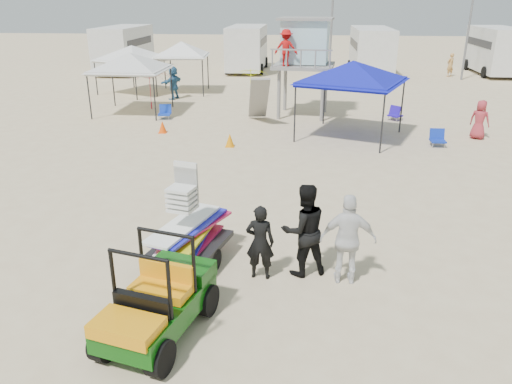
# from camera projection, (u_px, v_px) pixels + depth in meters

# --- Properties ---
(ground) EXTENTS (140.00, 140.00, 0.00)m
(ground) POSITION_uv_depth(u_px,v_px,m) (210.00, 324.00, 8.60)
(ground) COLOR beige
(ground) RESTS_ON ground
(utility_cart) EXTENTS (1.63, 2.44, 1.70)m
(utility_cart) POSITION_uv_depth(u_px,v_px,m) (155.00, 295.00, 8.03)
(utility_cart) COLOR #0B470B
(utility_cart) RESTS_ON ground
(surf_trailer) EXTENTS (1.66, 2.42, 1.97)m
(surf_trailer) POSITION_uv_depth(u_px,v_px,m) (188.00, 231.00, 10.18)
(surf_trailer) COLOR black
(surf_trailer) RESTS_ON ground
(man_left) EXTENTS (0.58, 0.39, 1.55)m
(man_left) POSITION_uv_depth(u_px,v_px,m) (260.00, 242.00, 9.77)
(man_left) COLOR black
(man_left) RESTS_ON ground
(man_mid) EXTENTS (1.14, 1.02, 1.93)m
(man_mid) POSITION_uv_depth(u_px,v_px,m) (304.00, 230.00, 9.86)
(man_mid) COLOR black
(man_mid) RESTS_ON ground
(man_right) EXTENTS (1.08, 0.46, 1.84)m
(man_right) POSITION_uv_depth(u_px,v_px,m) (348.00, 240.00, 9.56)
(man_right) COLOR white
(man_right) RESTS_ON ground
(lifeguard_tower) EXTENTS (2.95, 2.95, 4.30)m
(lifeguard_tower) POSITION_uv_depth(u_px,v_px,m) (303.00, 45.00, 22.68)
(lifeguard_tower) COLOR gray
(lifeguard_tower) RESTS_ON ground
(canopy_blue) EXTENTS (4.53, 4.53, 3.40)m
(canopy_blue) POSITION_uv_depth(u_px,v_px,m) (353.00, 64.00, 19.05)
(canopy_blue) COLOR black
(canopy_blue) RESTS_ON ground
(canopy_white_a) EXTENTS (3.22, 3.22, 3.25)m
(canopy_white_a) POSITION_uv_depth(u_px,v_px,m) (129.00, 56.00, 23.28)
(canopy_white_a) COLOR black
(canopy_white_a) RESTS_ON ground
(canopy_white_b) EXTENTS (4.19, 4.19, 3.11)m
(canopy_white_b) POSITION_uv_depth(u_px,v_px,m) (132.00, 48.00, 28.23)
(canopy_white_b) COLOR black
(canopy_white_b) RESTS_ON ground
(canopy_white_c) EXTENTS (3.00, 3.00, 3.31)m
(canopy_white_c) POSITION_uv_depth(u_px,v_px,m) (181.00, 44.00, 28.42)
(canopy_white_c) COLOR black
(canopy_white_c) RESTS_ON ground
(umbrella_a) EXTENTS (2.81, 2.83, 1.96)m
(umbrella_a) POSITION_uv_depth(u_px,v_px,m) (150.00, 89.00, 24.70)
(umbrella_a) COLOR red
(umbrella_a) RESTS_ON ground
(umbrella_b) EXTENTS (2.69, 2.69, 1.74)m
(umbrella_b) POSITION_uv_depth(u_px,v_px,m) (251.00, 85.00, 26.72)
(umbrella_b) COLOR #EFF816
(umbrella_b) RESTS_ON ground
(cone_near) EXTENTS (0.34, 0.34, 0.50)m
(cone_near) POSITION_uv_depth(u_px,v_px,m) (230.00, 140.00, 18.70)
(cone_near) COLOR orange
(cone_near) RESTS_ON ground
(cone_far) EXTENTS (0.34, 0.34, 0.50)m
(cone_far) POSITION_uv_depth(u_px,v_px,m) (162.00, 127.00, 20.61)
(cone_far) COLOR #FF4D08
(cone_far) RESTS_ON ground
(beach_chair_a) EXTENTS (0.61, 0.65, 0.64)m
(beach_chair_a) POSITION_uv_depth(u_px,v_px,m) (165.00, 112.00, 23.01)
(beach_chair_a) COLOR #1036B6
(beach_chair_a) RESTS_ON ground
(beach_chair_b) EXTENTS (0.54, 0.58, 0.64)m
(beach_chair_b) POSITION_uv_depth(u_px,v_px,m) (437.00, 138.00, 18.77)
(beach_chair_b) COLOR #0F2DAA
(beach_chair_b) RESTS_ON ground
(beach_chair_c) EXTENTS (0.74, 0.86, 0.64)m
(beach_chair_c) POSITION_uv_depth(u_px,v_px,m) (395.00, 113.00, 22.77)
(beach_chair_c) COLOR #2510B7
(beach_chair_c) RESTS_ON ground
(rv_far_left) EXTENTS (2.64, 6.80, 3.25)m
(rv_far_left) POSITION_uv_depth(u_px,v_px,m) (124.00, 47.00, 36.83)
(rv_far_left) COLOR silver
(rv_far_left) RESTS_ON ground
(rv_mid_left) EXTENTS (2.65, 6.50, 3.25)m
(rv_mid_left) POSITION_uv_depth(u_px,v_px,m) (247.00, 46.00, 37.39)
(rv_mid_left) COLOR silver
(rv_mid_left) RESTS_ON ground
(rv_mid_right) EXTENTS (2.64, 7.00, 3.25)m
(rv_mid_right) POSITION_uv_depth(u_px,v_px,m) (371.00, 49.00, 35.17)
(rv_mid_right) COLOR silver
(rv_mid_right) RESTS_ON ground
(rv_far_right) EXTENTS (2.64, 6.60, 3.25)m
(rv_far_right) POSITION_uv_depth(u_px,v_px,m) (496.00, 49.00, 35.73)
(rv_far_right) COLOR silver
(rv_far_right) RESTS_ON ground
(light_pole_left) EXTENTS (0.14, 0.14, 8.00)m
(light_pole_left) POSITION_uv_depth(u_px,v_px,m) (332.00, 18.00, 31.87)
(light_pole_left) COLOR slate
(light_pole_left) RESTS_ON ground
(light_pole_right) EXTENTS (0.14, 0.14, 8.00)m
(light_pole_right) POSITION_uv_depth(u_px,v_px,m) (470.00, 18.00, 32.43)
(light_pole_right) COLOR slate
(light_pole_right) RESTS_ON ground
(distant_beachgoers) EXTENTS (18.16, 17.67, 1.77)m
(distant_beachgoers) POSITION_uv_depth(u_px,v_px,m) (279.00, 85.00, 26.61)
(distant_beachgoers) COLOR #A42F38
(distant_beachgoers) RESTS_ON ground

